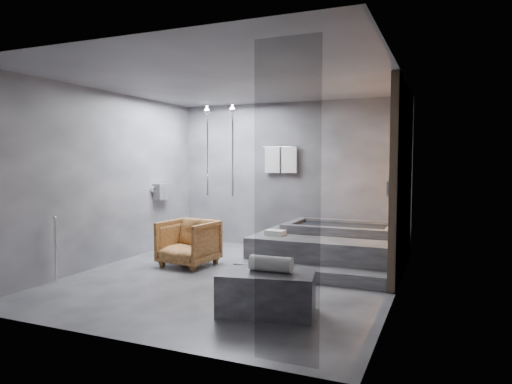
% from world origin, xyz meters
% --- Properties ---
extents(room, '(5.00, 5.04, 2.82)m').
position_xyz_m(room, '(0.40, 0.24, 1.73)').
color(room, '#323234').
rests_on(room, ground).
extents(tub_deck, '(2.20, 2.00, 0.50)m').
position_xyz_m(tub_deck, '(1.05, 1.45, 0.25)').
color(tub_deck, '#37373A').
rests_on(tub_deck, ground).
extents(tub_step, '(2.20, 0.36, 0.18)m').
position_xyz_m(tub_step, '(1.05, 0.27, 0.09)').
color(tub_step, '#37373A').
rests_on(tub_step, ground).
extents(concrete_bench, '(1.13, 0.77, 0.47)m').
position_xyz_m(concrete_bench, '(1.02, -1.28, 0.23)').
color(concrete_bench, '#313133').
rests_on(concrete_bench, ground).
extents(driftwood_chair, '(0.87, 0.89, 0.74)m').
position_xyz_m(driftwood_chair, '(-1.00, 0.41, 0.37)').
color(driftwood_chair, '#4F2E13').
rests_on(driftwood_chair, ground).
extents(rolled_towel, '(0.48, 0.19, 0.17)m').
position_xyz_m(rolled_towel, '(1.05, -1.23, 0.55)').
color(rolled_towel, white).
rests_on(rolled_towel, concrete_bench).
extents(deck_towel, '(0.31, 0.23, 0.08)m').
position_xyz_m(deck_towel, '(0.31, 0.90, 0.54)').
color(deck_towel, white).
rests_on(deck_towel, tub_deck).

